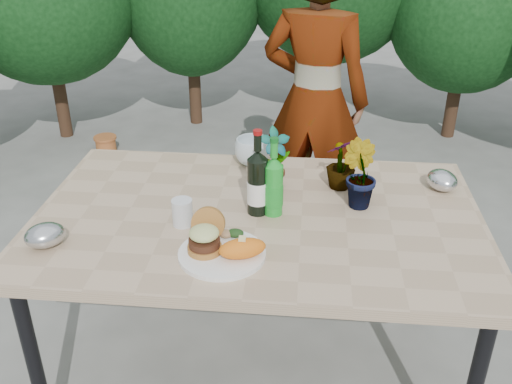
# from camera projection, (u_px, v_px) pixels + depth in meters

# --- Properties ---
(ground) EXTENTS (80.00, 80.00, 0.00)m
(ground) POSITION_uv_depth(u_px,v_px,m) (258.00, 367.00, 2.40)
(ground) COLOR #62625D
(ground) RESTS_ON ground
(patio_table) EXTENTS (1.60, 1.00, 0.75)m
(patio_table) POSITION_uv_depth(u_px,v_px,m) (258.00, 227.00, 2.08)
(patio_table) COLOR tan
(patio_table) RESTS_ON ground
(shrub_hedge) EXTENTS (6.83, 5.16, 2.26)m
(shrub_hedge) POSITION_uv_depth(u_px,v_px,m) (341.00, 0.00, 3.46)
(shrub_hedge) COLOR #382316
(shrub_hedge) RESTS_ON ground
(dinner_plate) EXTENTS (0.28, 0.28, 0.01)m
(dinner_plate) POSITION_uv_depth(u_px,v_px,m) (222.00, 254.00, 1.81)
(dinner_plate) COLOR white
(dinner_plate) RESTS_ON patio_table
(burger_stack) EXTENTS (0.11, 0.16, 0.11)m
(burger_stack) POSITION_uv_depth(u_px,v_px,m) (205.00, 236.00, 1.81)
(burger_stack) COLOR #B7722D
(burger_stack) RESTS_ON dinner_plate
(sweet_potato) EXTENTS (0.17, 0.12, 0.06)m
(sweet_potato) POSITION_uv_depth(u_px,v_px,m) (242.00, 248.00, 1.77)
(sweet_potato) COLOR orange
(sweet_potato) RESTS_ON dinner_plate
(grilled_veg) EXTENTS (0.08, 0.05, 0.03)m
(grilled_veg) POSITION_uv_depth(u_px,v_px,m) (231.00, 233.00, 1.88)
(grilled_veg) COLOR olive
(grilled_veg) RESTS_ON dinner_plate
(wine_bottle) EXTENTS (0.08, 0.08, 0.32)m
(wine_bottle) POSITION_uv_depth(u_px,v_px,m) (258.00, 183.00, 2.00)
(wine_bottle) COLOR black
(wine_bottle) RESTS_ON patio_table
(sparkling_water) EXTENTS (0.07, 0.07, 0.29)m
(sparkling_water) POSITION_uv_depth(u_px,v_px,m) (273.00, 187.00, 2.00)
(sparkling_water) COLOR #1A9227
(sparkling_water) RESTS_ON patio_table
(plastic_cup) EXTENTS (0.07, 0.07, 0.09)m
(plastic_cup) POSITION_uv_depth(u_px,v_px,m) (182.00, 212.00, 1.96)
(plastic_cup) COLOR silver
(plastic_cup) RESTS_ON patio_table
(seedling_left) EXTENTS (0.15, 0.13, 0.24)m
(seedling_left) POSITION_uv_depth(u_px,v_px,m) (275.00, 158.00, 2.18)
(seedling_left) COLOR #1E531C
(seedling_left) RESTS_ON patio_table
(seedling_mid) EXTENTS (0.17, 0.17, 0.25)m
(seedling_mid) POSITION_uv_depth(u_px,v_px,m) (359.00, 175.00, 2.05)
(seedling_mid) COLOR #285C1F
(seedling_mid) RESTS_ON patio_table
(seedling_right) EXTENTS (0.16, 0.16, 0.20)m
(seedling_right) POSITION_uv_depth(u_px,v_px,m) (341.00, 164.00, 2.18)
(seedling_right) COLOR #276021
(seedling_right) RESTS_ON patio_table
(blue_bowl) EXTENTS (0.16, 0.16, 0.12)m
(blue_bowl) POSITION_uv_depth(u_px,v_px,m) (252.00, 152.00, 2.39)
(blue_bowl) COLOR silver
(blue_bowl) RESTS_ON patio_table
(foil_packet_left) EXTENTS (0.17, 0.17, 0.08)m
(foil_packet_left) POSITION_uv_depth(u_px,v_px,m) (45.00, 235.00, 1.85)
(foil_packet_left) COLOR #B2B4B9
(foil_packet_left) RESTS_ON patio_table
(foil_packet_right) EXTENTS (0.15, 0.16, 0.08)m
(foil_packet_right) POSITION_uv_depth(u_px,v_px,m) (442.00, 180.00, 2.20)
(foil_packet_right) COLOR silver
(foil_packet_right) RESTS_ON patio_table
(person) EXTENTS (0.65, 0.50, 1.58)m
(person) POSITION_uv_depth(u_px,v_px,m) (315.00, 100.00, 3.02)
(person) COLOR #9B6A4D
(person) RESTS_ON ground
(terracotta_pot) EXTENTS (0.17, 0.17, 0.14)m
(terracotta_pot) POSITION_uv_depth(u_px,v_px,m) (106.00, 145.00, 4.31)
(terracotta_pot) COLOR #B25E2D
(terracotta_pot) RESTS_ON ground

